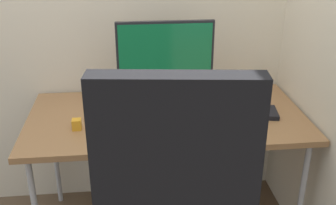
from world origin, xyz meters
name	(u,v)px	position (x,y,z in m)	size (l,w,h in m)	color
desk	(167,122)	(0.00, 0.00, 0.67)	(1.41, 0.71, 0.71)	#996B42
monitor	(165,62)	(0.00, 0.06, 0.97)	(0.49, 0.13, 0.47)	black
keyboard	(166,133)	(-0.03, -0.22, 0.73)	(0.42, 0.19, 0.03)	#333338
mouse	(242,125)	(0.35, -0.18, 0.73)	(0.06, 0.11, 0.03)	slate
pen_holder	(250,90)	(0.49, 0.17, 0.76)	(0.10, 0.10, 0.17)	silver
notebook	(267,113)	(0.51, -0.05, 0.72)	(0.10, 0.14, 0.02)	black
coffee_mug	(156,87)	(-0.04, 0.26, 0.76)	(0.11, 0.07, 0.10)	#3FAD59
desk_clamp_accessory	(77,124)	(-0.44, -0.11, 0.74)	(0.04, 0.04, 0.05)	orange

